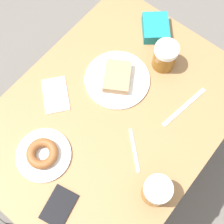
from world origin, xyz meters
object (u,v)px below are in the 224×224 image
beer_mug_left (165,56)px  beer_mug_center (156,191)px  knife (184,107)px  plate_with_cake (117,78)px  fork (134,150)px  passport_near_edge (59,207)px  napkin_folded (56,95)px  plate_with_donut (43,154)px  blue_pouch (156,28)px

beer_mug_left → beer_mug_center: bearing=122.4°
beer_mug_left → knife: size_ratio=0.52×
knife → beer_mug_center: bearing=107.0°
plate_with_cake → beer_mug_center: (-0.38, 0.26, 0.04)m
plate_with_cake → fork: 0.29m
beer_mug_center → fork: beer_mug_center is taller
passport_near_edge → fork: bearing=-103.8°
fork → passport_near_edge: passport_near_edge is taller
napkin_folded → fork: 0.37m
napkin_folded → knife: napkin_folded is taller
knife → passport_near_edge: 0.59m
beer_mug_left → passport_near_edge: beer_mug_left is taller
plate_with_cake → passport_near_edge: bearing=106.7°
beer_mug_center → plate_with_donut: bearing=20.2°
plate_with_donut → knife: plate_with_donut is taller
plate_with_cake → knife: plate_with_cake is taller
plate_with_donut → beer_mug_center: beer_mug_center is taller
beer_mug_left → fork: size_ratio=0.90×
plate_with_cake → beer_mug_left: size_ratio=2.22×
beer_mug_left → passport_near_edge: (-0.05, 0.68, -0.06)m
plate_with_cake → beer_mug_left: (-0.10, -0.18, 0.04)m
beer_mug_center → knife: bearing=-73.0°
plate_with_cake → fork: bearing=141.0°
napkin_folded → fork: size_ratio=1.33×
fork → passport_near_edge: bearing=76.2°
beer_mug_center → blue_pouch: (0.40, -0.55, -0.03)m
knife → plate_with_donut: bearing=59.0°
passport_near_edge → blue_pouch: (0.17, -0.79, 0.02)m
beer_mug_left → napkin_folded: (0.24, 0.38, -0.06)m
plate_with_donut → passport_near_edge: (-0.16, 0.10, -0.01)m
plate_with_donut → knife: 0.56m
plate_with_donut → napkin_folded: (0.13, -0.20, -0.01)m
plate_with_cake → knife: 0.28m
napkin_folded → blue_pouch: bearing=-104.3°
plate_with_cake → knife: size_ratio=1.15×
napkin_folded → passport_near_edge: 0.42m
napkin_folded → plate_with_donut: bearing=122.9°
napkin_folded → fork: bearing=-177.2°
beer_mug_center → blue_pouch: size_ratio=0.69×
beer_mug_left → beer_mug_center: 0.52m
plate_with_donut → beer_mug_left: beer_mug_left is taller
plate_with_donut → beer_mug_center: size_ratio=1.72×
beer_mug_left → napkin_folded: size_ratio=0.67×
beer_mug_center → passport_near_edge: bearing=46.9°
plate_with_donut → beer_mug_left: 0.59m
beer_mug_center → fork: (0.15, -0.08, -0.06)m
napkin_folded → knife: 0.50m
fork → knife: 0.26m
beer_mug_center → blue_pouch: beer_mug_center is taller
napkin_folded → blue_pouch: blue_pouch is taller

